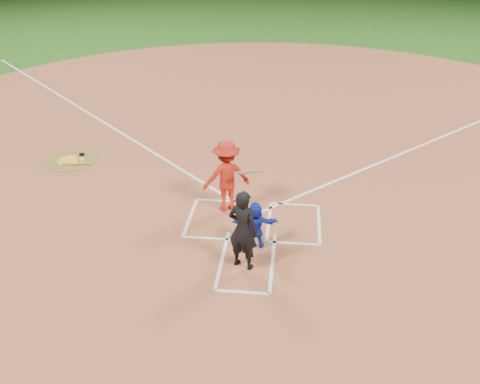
# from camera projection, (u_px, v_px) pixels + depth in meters

# --- Properties ---
(ground) EXTENTS (120.00, 120.00, 0.00)m
(ground) POSITION_uv_depth(u_px,v_px,m) (254.00, 221.00, 13.15)
(ground) COLOR #1E5114
(ground) RESTS_ON ground
(home_plate_dirt) EXTENTS (28.00, 28.00, 0.01)m
(home_plate_dirt) POSITION_uv_depth(u_px,v_px,m) (269.00, 132.00, 18.41)
(home_plate_dirt) COLOR #975031
(home_plate_dirt) RESTS_ON ground
(home_plate) EXTENTS (0.60, 0.60, 0.02)m
(home_plate) POSITION_uv_depth(u_px,v_px,m) (254.00, 220.00, 13.14)
(home_plate) COLOR white
(home_plate) RESTS_ON home_plate_dirt
(on_deck_circle) EXTENTS (1.70, 1.70, 0.01)m
(on_deck_circle) POSITION_uv_depth(u_px,v_px,m) (71.00, 160.00, 16.28)
(on_deck_circle) COLOR brown
(on_deck_circle) RESTS_ON home_plate_dirt
(on_deck_logo) EXTENTS (0.80, 0.80, 0.00)m
(on_deck_logo) POSITION_uv_depth(u_px,v_px,m) (71.00, 160.00, 16.28)
(on_deck_logo) COLOR gold
(on_deck_logo) RESTS_ON on_deck_circle
(on_deck_bat_a) EXTENTS (0.42, 0.79, 0.06)m
(on_deck_bat_a) POSITION_uv_depth(u_px,v_px,m) (78.00, 156.00, 16.47)
(on_deck_bat_a) COLOR #A06B3B
(on_deck_bat_a) RESTS_ON on_deck_circle
(on_deck_bat_c) EXTENTS (0.84, 0.18, 0.06)m
(on_deck_bat_c) POSITION_uv_depth(u_px,v_px,m) (76.00, 164.00, 15.97)
(on_deck_bat_c) COLOR #A37B3B
(on_deck_bat_c) RESTS_ON on_deck_circle
(bat_weight_donut) EXTENTS (0.19, 0.19, 0.05)m
(bat_weight_donut) POSITION_uv_depth(u_px,v_px,m) (82.00, 154.00, 16.60)
(bat_weight_donut) COLOR black
(bat_weight_donut) RESTS_ON on_deck_circle
(catcher) EXTENTS (1.07, 0.47, 1.11)m
(catcher) POSITION_uv_depth(u_px,v_px,m) (255.00, 225.00, 11.88)
(catcher) COLOR #162BB3
(catcher) RESTS_ON home_plate_dirt
(umpire) EXTENTS (0.77, 0.64, 1.80)m
(umpire) POSITION_uv_depth(u_px,v_px,m) (243.00, 230.00, 11.06)
(umpire) COLOR black
(umpire) RESTS_ON home_plate_dirt
(chalk_markings) EXTENTS (28.35, 17.32, 0.01)m
(chalk_markings) POSITION_uv_depth(u_px,v_px,m) (267.00, 139.00, 17.78)
(chalk_markings) COLOR white
(chalk_markings) RESTS_ON home_plate_dirt
(batter_at_plate) EXTENTS (1.58, 1.08, 1.84)m
(batter_at_plate) POSITION_uv_depth(u_px,v_px,m) (227.00, 176.00, 13.24)
(batter_at_plate) COLOR red
(batter_at_plate) RESTS_ON home_plate_dirt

